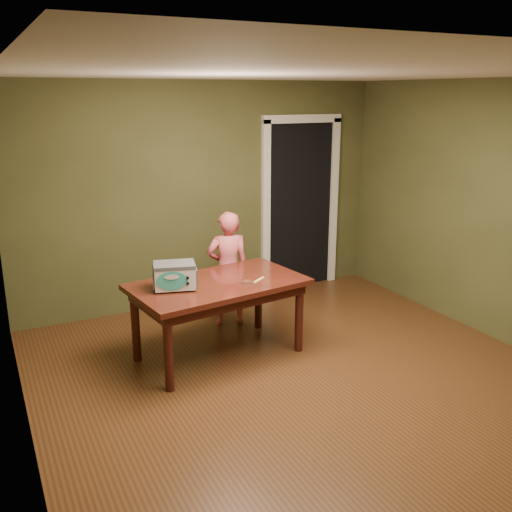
% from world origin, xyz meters
% --- Properties ---
extents(floor, '(5.00, 5.00, 0.00)m').
position_xyz_m(floor, '(0.00, 0.00, 0.00)').
color(floor, '#563418').
rests_on(floor, ground).
extents(room_shell, '(4.52, 5.02, 2.61)m').
position_xyz_m(room_shell, '(0.00, 0.00, 1.71)').
color(room_shell, brown).
rests_on(room_shell, ground).
extents(doorway, '(1.10, 0.66, 2.25)m').
position_xyz_m(doorway, '(1.30, 2.78, 1.06)').
color(doorway, black).
rests_on(doorway, ground).
extents(dining_table, '(1.71, 1.11, 0.75)m').
position_xyz_m(dining_table, '(-0.47, 1.00, 0.65)').
color(dining_table, '#3B160D').
rests_on(dining_table, floor).
extents(toy_oven, '(0.44, 0.35, 0.24)m').
position_xyz_m(toy_oven, '(-0.89, 0.99, 0.88)').
color(toy_oven, '#4C4F54').
rests_on(toy_oven, dining_table).
extents(baking_pan, '(0.10, 0.10, 0.02)m').
position_xyz_m(baking_pan, '(-0.25, 0.84, 0.76)').
color(baking_pan, silver).
rests_on(baking_pan, dining_table).
extents(spatula, '(0.16, 0.12, 0.01)m').
position_xyz_m(spatula, '(-0.10, 0.87, 0.75)').
color(spatula, '#FEE16E').
rests_on(spatula, dining_table).
extents(child, '(0.52, 0.40, 1.26)m').
position_xyz_m(child, '(-0.07, 1.69, 0.63)').
color(child, '#E15C67').
rests_on(child, floor).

